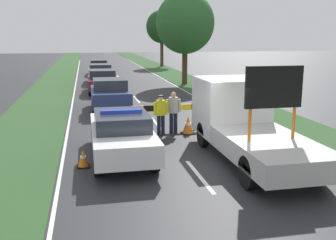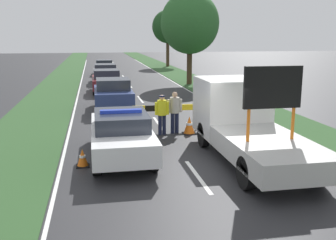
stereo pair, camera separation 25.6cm
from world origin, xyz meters
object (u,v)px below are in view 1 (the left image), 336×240
queued_car_wagon_maroon (102,81)px  police_car (121,134)px  pedestrian_civilian (173,109)px  traffic_cone_near_police (144,128)px  police_officer (161,111)px  roadside_tree_near_right (185,23)px  road_barrier (168,109)px  queued_car_suv_grey (100,73)px  queued_car_sedan_black (99,67)px  traffic_cone_centre_front (83,158)px  roadside_tree_near_left (162,27)px  traffic_cone_near_truck (188,125)px  queued_car_hatch_blue (110,94)px  work_truck (243,120)px

queued_car_wagon_maroon → police_car: bearing=89.8°
pedestrian_civilian → traffic_cone_near_police: (-1.22, -0.13, -0.71)m
police_car → police_officer: 3.26m
roadside_tree_near_right → police_car: bearing=-110.1°
road_barrier → police_officer: police_officer is taller
traffic_cone_near_police → queued_car_suv_grey: 17.92m
queued_car_suv_grey → queued_car_sedan_black: (0.11, 6.96, -0.02)m
traffic_cone_centre_front → queued_car_sedan_black: 28.29m
traffic_cone_near_police → queued_car_sedan_black: (-0.87, 24.85, 0.51)m
roadside_tree_near_left → queued_car_sedan_black: bearing=-132.1°
traffic_cone_near_truck → queued_car_suv_grey: bearing=98.7°
queued_car_hatch_blue → queued_car_sedan_black: size_ratio=0.92×
queued_car_hatch_blue → queued_car_wagon_maroon: (-0.10, 6.80, -0.06)m
work_truck → road_barrier: size_ratio=2.09×
traffic_cone_centre_front → pedestrian_civilian: bearing=44.8°
pedestrian_civilian → traffic_cone_centre_front: size_ratio=3.08×
work_truck → road_barrier: bearing=-70.2°
police_officer → queued_car_suv_grey: 17.98m
traffic_cone_near_police → traffic_cone_near_truck: traffic_cone_near_truck is taller
police_officer → queued_car_suv_grey: size_ratio=0.35×
queued_car_wagon_maroon → roadside_tree_near_right: size_ratio=0.60×
pedestrian_civilian → roadside_tree_near_left: bearing=82.2°
pedestrian_civilian → police_car: bearing=-126.9°
police_car → queued_car_sedan_black: 27.58m
road_barrier → roadside_tree_near_right: (4.47, 14.79, 3.93)m
pedestrian_civilian → roadside_tree_near_left: 34.47m
queued_car_suv_grey → queued_car_sedan_black: queued_car_suv_grey is taller
queued_car_hatch_blue → queued_car_wagon_maroon: bearing=-89.1°
traffic_cone_near_truck → queued_car_wagon_maroon: 12.77m
roadside_tree_near_left → road_barrier: bearing=-100.5°
pedestrian_civilian → traffic_cone_near_police: bearing=-171.3°
road_barrier → traffic_cone_centre_front: bearing=-125.7°
police_car → roadside_tree_near_left: bearing=74.6°
queued_car_sedan_black → road_barrier: bearing=94.7°
road_barrier → police_officer: size_ratio=1.91×
traffic_cone_near_truck → queued_car_hatch_blue: (-2.73, 5.65, 0.51)m
police_car → queued_car_hatch_blue: 8.28m
queued_car_hatch_blue → police_car: bearing=88.9°
queued_car_suv_grey → roadside_tree_near_right: size_ratio=0.62×
queued_car_sedan_black → queued_car_suv_grey: bearing=89.1°
traffic_cone_near_police → roadside_tree_near_right: 17.19m
queued_car_hatch_blue → roadside_tree_near_left: (8.22, 28.29, 4.01)m
pedestrian_civilian → traffic_cone_near_truck: (0.55, -0.24, -0.63)m
police_officer → queued_car_wagon_maroon: police_officer is taller
work_truck → road_barrier: (-1.70, 4.00, -0.31)m
traffic_cone_near_police → queued_car_suv_grey: queued_car_suv_grey is taller
queued_car_sedan_black → queued_car_hatch_blue: bearing=89.7°
queued_car_sedan_black → roadside_tree_near_right: (6.47, -9.24, 4.00)m
road_barrier → police_officer: (-0.44, -0.84, 0.09)m
queued_car_wagon_maroon → queued_car_suv_grey: size_ratio=0.97×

